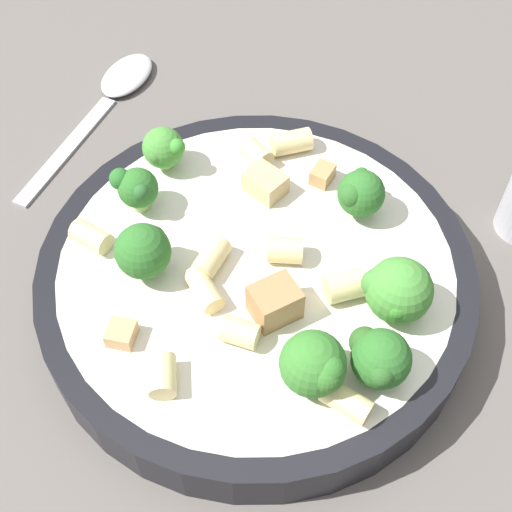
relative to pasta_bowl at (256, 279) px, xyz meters
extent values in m
plane|color=#5B5651|center=(0.00, 0.00, -0.02)|extent=(2.00, 2.00, 0.00)
cylinder|color=black|center=(0.00, 0.00, 0.00)|extent=(0.28, 0.28, 0.03)
cylinder|color=silver|center=(0.00, 0.00, 0.01)|extent=(0.25, 0.25, 0.01)
torus|color=black|center=(0.00, 0.00, 0.01)|extent=(0.28, 0.28, 0.00)
cylinder|color=#84AD60|center=(0.01, -0.09, 0.02)|extent=(0.01, 0.01, 0.01)
sphere|color=#387A2D|center=(0.01, -0.09, 0.04)|extent=(0.04, 0.04, 0.04)
sphere|color=#367429|center=(0.01, -0.10, 0.04)|extent=(0.02, 0.02, 0.02)
sphere|color=#307029|center=(0.01, -0.10, 0.04)|extent=(0.02, 0.02, 0.02)
cylinder|color=#84AD60|center=(-0.07, 0.02, 0.02)|extent=(0.01, 0.01, 0.01)
sphere|color=#2D6B28|center=(-0.07, 0.02, 0.04)|extent=(0.03, 0.03, 0.03)
sphere|color=#295D26|center=(-0.06, 0.03, 0.04)|extent=(0.02, 0.02, 0.02)
sphere|color=#2C6E23|center=(-0.06, 0.02, 0.04)|extent=(0.01, 0.01, 0.01)
cylinder|color=#9EC175|center=(0.08, 0.02, 0.02)|extent=(0.01, 0.01, 0.01)
sphere|color=#2D6B28|center=(0.08, 0.02, 0.03)|extent=(0.03, 0.03, 0.03)
sphere|color=#2C6326|center=(0.07, 0.02, 0.04)|extent=(0.02, 0.02, 0.02)
sphere|color=#276E24|center=(0.08, 0.03, 0.04)|extent=(0.01, 0.01, 0.01)
sphere|color=#306628|center=(0.08, 0.03, 0.04)|extent=(0.01, 0.01, 0.01)
cylinder|color=#9EC175|center=(-0.06, 0.07, 0.02)|extent=(0.01, 0.01, 0.01)
sphere|color=#2D6B28|center=(-0.06, 0.07, 0.03)|extent=(0.03, 0.03, 0.03)
sphere|color=#286828|center=(-0.07, 0.07, 0.04)|extent=(0.01, 0.01, 0.01)
sphere|color=#295C2A|center=(-0.06, 0.06, 0.04)|extent=(0.01, 0.01, 0.01)
cylinder|color=#9EC175|center=(-0.03, 0.10, 0.02)|extent=(0.01, 0.01, 0.01)
sphere|color=#478E38|center=(-0.03, 0.10, 0.03)|extent=(0.03, 0.03, 0.03)
sphere|color=#427A32|center=(-0.04, 0.09, 0.03)|extent=(0.01, 0.01, 0.01)
sphere|color=#3D8F32|center=(-0.03, 0.09, 0.04)|extent=(0.01, 0.01, 0.01)
cylinder|color=#84AD60|center=(0.07, -0.06, 0.02)|extent=(0.01, 0.01, 0.01)
sphere|color=#478E38|center=(0.07, -0.06, 0.04)|extent=(0.04, 0.04, 0.04)
sphere|color=#448236|center=(0.06, -0.05, 0.04)|extent=(0.02, 0.02, 0.02)
sphere|color=green|center=(0.06, -0.07, 0.04)|extent=(0.02, 0.02, 0.02)
cylinder|color=#9EC175|center=(0.04, -0.09, 0.02)|extent=(0.01, 0.01, 0.01)
sphere|color=#2D6B28|center=(0.04, -0.09, 0.03)|extent=(0.03, 0.03, 0.03)
sphere|color=#2B5D25|center=(0.04, -0.10, 0.04)|extent=(0.02, 0.02, 0.02)
sphere|color=#2D5B23|center=(0.04, -0.08, 0.04)|extent=(0.02, 0.02, 0.02)
cylinder|color=beige|center=(0.05, 0.09, 0.02)|extent=(0.03, 0.02, 0.02)
cylinder|color=beige|center=(-0.04, -0.01, 0.02)|extent=(0.02, 0.03, 0.01)
cylinder|color=beige|center=(0.04, -0.04, 0.02)|extent=(0.02, 0.02, 0.02)
cylinder|color=beige|center=(0.03, 0.09, 0.02)|extent=(0.02, 0.03, 0.02)
cylinder|color=beige|center=(-0.07, -0.06, 0.02)|extent=(0.02, 0.03, 0.02)
cylinder|color=beige|center=(0.02, 0.00, 0.02)|extent=(0.03, 0.02, 0.02)
cylinder|color=beige|center=(-0.03, 0.01, 0.02)|extent=(0.03, 0.03, 0.02)
cylinder|color=beige|center=(-0.02, -0.05, 0.02)|extent=(0.03, 0.03, 0.02)
cylinder|color=beige|center=(-0.10, 0.05, 0.02)|extent=(0.03, 0.03, 0.01)
cylinder|color=beige|center=(0.02, -0.11, 0.02)|extent=(0.03, 0.03, 0.01)
cube|color=#A87A4C|center=(0.00, -0.04, 0.03)|extent=(0.03, 0.03, 0.02)
cube|color=tan|center=(0.02, 0.06, 0.02)|extent=(0.03, 0.03, 0.02)
cube|color=tan|center=(0.07, 0.06, 0.02)|extent=(0.02, 0.02, 0.01)
cube|color=tan|center=(-0.09, -0.03, 0.02)|extent=(0.02, 0.02, 0.01)
cube|color=silver|center=(-0.10, 0.18, -0.02)|extent=(0.09, 0.10, 0.01)
ellipsoid|color=silver|center=(-0.04, 0.25, -0.02)|extent=(0.07, 0.07, 0.01)
camera|label=1|loc=(-0.08, -0.25, 0.38)|focal=50.00mm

